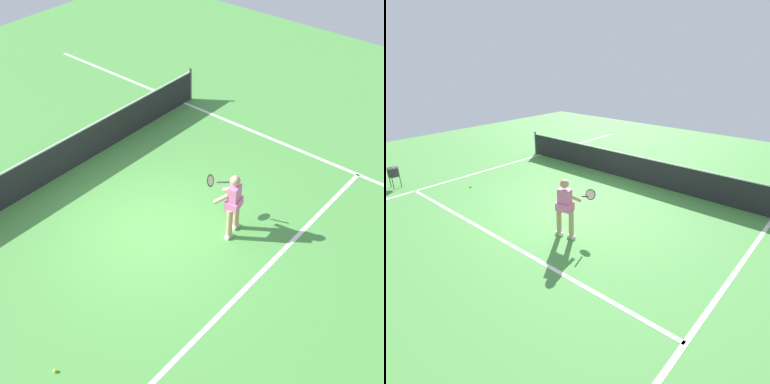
# 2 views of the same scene
# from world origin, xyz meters

# --- Properties ---
(ground_plane) EXTENTS (25.32, 25.32, 0.00)m
(ground_plane) POSITION_xyz_m (0.00, 0.00, 0.00)
(ground_plane) COLOR #4C9342
(service_line_marking) EXTENTS (9.65, 0.10, 0.01)m
(service_line_marking) POSITION_xyz_m (0.00, -2.64, 0.00)
(service_line_marking) COLOR white
(service_line_marking) RESTS_ON ground
(sideline_left_marking) EXTENTS (0.10, 17.48, 0.01)m
(sideline_left_marking) POSITION_xyz_m (-4.82, 0.00, 0.00)
(sideline_left_marking) COLOR white
(sideline_left_marking) RESTS_ON ground
(sideline_right_marking) EXTENTS (0.10, 17.48, 0.01)m
(sideline_right_marking) POSITION_xyz_m (4.82, 0.00, 0.00)
(sideline_right_marking) COLOR white
(sideline_right_marking) RESTS_ON ground
(court_net) EXTENTS (10.33, 0.08, 1.03)m
(court_net) POSITION_xyz_m (0.00, 3.13, 0.48)
(court_net) COLOR #4C4C51
(court_net) RESTS_ON ground
(tennis_player) EXTENTS (0.69, 1.04, 1.55)m
(tennis_player) POSITION_xyz_m (1.06, -1.43, 0.85)
(tennis_player) COLOR tan
(tennis_player) RESTS_ON ground
(tennis_ball_near) EXTENTS (0.07, 0.07, 0.07)m
(tennis_ball_near) POSITION_xyz_m (-3.72, -1.21, 0.03)
(tennis_ball_near) COLOR #D1E533
(tennis_ball_near) RESTS_ON ground
(ball_hopper) EXTENTS (0.36, 0.36, 0.74)m
(ball_hopper) POSITION_xyz_m (-5.69, -2.90, 0.55)
(ball_hopper) COLOR #333338
(ball_hopper) RESTS_ON ground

